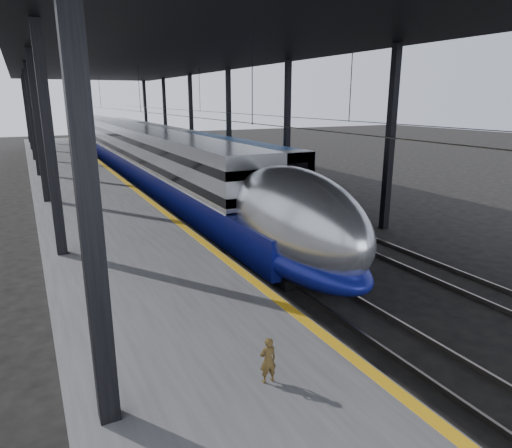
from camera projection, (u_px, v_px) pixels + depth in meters
ground at (265, 300)px, 15.23m from camera, size 160.00×160.00×0.00m
platform at (81, 191)px, 30.79m from camera, size 6.00×80.00×1.00m
yellow_strip at (123, 180)px, 31.87m from camera, size 0.30×80.00×0.01m
rails at (194, 187)px, 34.38m from camera, size 6.52×80.00×0.16m
canopy at (153, 59)px, 30.85m from camera, size 18.00×75.00×9.47m
tgv_train at (133, 151)px, 40.55m from camera, size 2.98×65.20×4.27m
second_train at (164, 143)px, 49.50m from camera, size 2.61×56.05×3.59m
child at (268, 360)px, 9.03m from camera, size 0.37×0.25×0.97m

